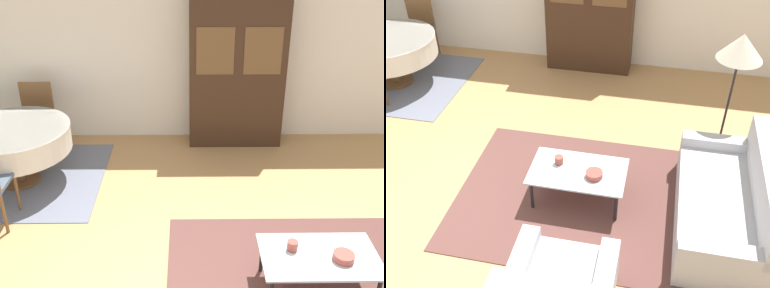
% 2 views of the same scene
% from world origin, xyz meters
% --- Properties ---
extents(ground_plane, '(14.00, 14.00, 0.00)m').
position_xyz_m(ground_plane, '(0.00, 0.00, 0.00)').
color(ground_plane, tan).
extents(area_rug, '(2.51, 2.08, 0.01)m').
position_xyz_m(area_rug, '(1.22, 0.39, 0.01)').
color(area_rug, brown).
rests_on(area_rug, ground_plane).
extents(dining_rug, '(2.06, 1.88, 0.01)m').
position_xyz_m(dining_rug, '(-1.96, 2.32, 0.01)').
color(dining_rug, slate).
rests_on(dining_rug, ground_plane).
extents(couch, '(0.89, 1.71, 0.82)m').
position_xyz_m(couch, '(2.83, 0.30, 0.29)').
color(couch, '#B2B2B7').
rests_on(couch, ground_plane).
extents(coffee_table, '(1.01, 0.61, 0.39)m').
position_xyz_m(coffee_table, '(1.28, 0.38, 0.36)').
color(coffee_table, black).
rests_on(coffee_table, area_rug).
extents(display_cabinet, '(1.31, 0.41, 2.09)m').
position_xyz_m(display_cabinet, '(0.84, 3.38, 1.05)').
color(display_cabinet, '#382316').
rests_on(display_cabinet, ground_plane).
extents(dining_table, '(1.38, 1.38, 0.73)m').
position_xyz_m(dining_table, '(-1.95, 2.26, 0.59)').
color(dining_table, brown).
rests_on(dining_table, dining_rug).
extents(dining_chair_far, '(0.44, 0.44, 0.95)m').
position_xyz_m(dining_chair_far, '(-1.95, 3.17, 0.56)').
color(dining_chair_far, brown).
rests_on(dining_chair_far, dining_rug).
extents(floor_lamp, '(0.50, 0.50, 1.53)m').
position_xyz_m(floor_lamp, '(2.81, 1.58, 1.34)').
color(floor_lamp, black).
rests_on(floor_lamp, ground_plane).
extents(cup, '(0.09, 0.09, 0.09)m').
position_xyz_m(cup, '(1.06, 0.45, 0.44)').
color(cup, '#9E4238').
rests_on(cup, coffee_table).
extents(bowl, '(0.18, 0.18, 0.07)m').
position_xyz_m(bowl, '(1.46, 0.31, 0.43)').
color(bowl, '#9E4238').
rests_on(bowl, coffee_table).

